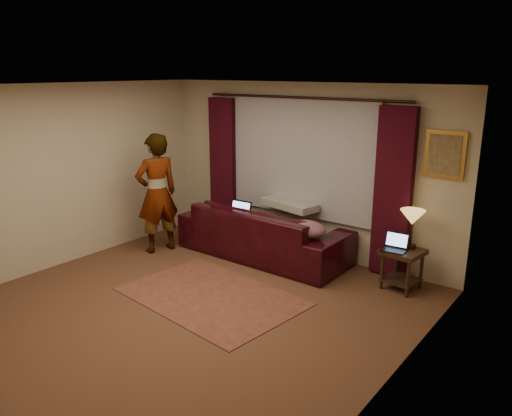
# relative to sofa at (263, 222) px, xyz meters

# --- Properties ---
(floor) EXTENTS (5.00, 5.00, 0.01)m
(floor) POSITION_rel_sofa_xyz_m (0.32, -1.94, -0.54)
(floor) COLOR brown
(floor) RESTS_ON ground
(ceiling) EXTENTS (5.00, 5.00, 0.02)m
(ceiling) POSITION_rel_sofa_xyz_m (0.32, -1.94, 2.06)
(ceiling) COLOR silver
(ceiling) RESTS_ON ground
(wall_back) EXTENTS (5.00, 0.02, 2.60)m
(wall_back) POSITION_rel_sofa_xyz_m (0.32, 0.56, 0.76)
(wall_back) COLOR #C3B699
(wall_back) RESTS_ON ground
(wall_left) EXTENTS (0.02, 5.00, 2.60)m
(wall_left) POSITION_rel_sofa_xyz_m (-2.18, -1.94, 0.76)
(wall_left) COLOR #C3B699
(wall_left) RESTS_ON ground
(wall_right) EXTENTS (0.02, 5.00, 2.60)m
(wall_right) POSITION_rel_sofa_xyz_m (2.82, -1.94, 0.76)
(wall_right) COLOR #C3B699
(wall_right) RESTS_ON ground
(sheer_curtain) EXTENTS (2.50, 0.05, 1.80)m
(sheer_curtain) POSITION_rel_sofa_xyz_m (0.32, 0.50, 0.96)
(sheer_curtain) COLOR #9E9DA5
(sheer_curtain) RESTS_ON wall_back
(drape_left) EXTENTS (0.50, 0.14, 2.30)m
(drape_left) POSITION_rel_sofa_xyz_m (-1.18, 0.45, 0.64)
(drape_left) COLOR #320712
(drape_left) RESTS_ON floor
(drape_right) EXTENTS (0.50, 0.14, 2.30)m
(drape_right) POSITION_rel_sofa_xyz_m (1.82, 0.45, 0.64)
(drape_right) COLOR #320712
(drape_right) RESTS_ON floor
(curtain_rod) EXTENTS (0.04, 0.04, 3.40)m
(curtain_rod) POSITION_rel_sofa_xyz_m (0.32, 0.45, 1.84)
(curtain_rod) COLOR black
(curtain_rod) RESTS_ON wall_back
(picture_frame) EXTENTS (0.50, 0.04, 0.60)m
(picture_frame) POSITION_rel_sofa_xyz_m (2.42, 0.53, 1.21)
(picture_frame) COLOR #C18C34
(picture_frame) RESTS_ON wall_back
(sofa) EXTENTS (2.67, 1.17, 1.07)m
(sofa) POSITION_rel_sofa_xyz_m (0.00, 0.00, 0.00)
(sofa) COLOR black
(sofa) RESTS_ON floor
(throw_blanket) EXTENTS (0.96, 0.53, 0.11)m
(throw_blanket) POSITION_rel_sofa_xyz_m (0.25, 0.33, 0.54)
(throw_blanket) COLOR #9C9B94
(throw_blanket) RESTS_ON sofa
(clothing_pile) EXTENTS (0.64, 0.56, 0.23)m
(clothing_pile) POSITION_rel_sofa_xyz_m (0.89, -0.19, 0.11)
(clothing_pile) COLOR #7A4A57
(clothing_pile) RESTS_ON sofa
(laptop_sofa) EXTENTS (0.39, 0.42, 0.27)m
(laptop_sofa) POSITION_rel_sofa_xyz_m (-0.42, -0.13, 0.13)
(laptop_sofa) COLOR black
(laptop_sofa) RESTS_ON sofa
(area_rug) EXTENTS (2.37, 1.71, 0.01)m
(area_rug) POSITION_rel_sofa_xyz_m (0.33, -1.55, -0.53)
(area_rug) COLOR brown
(area_rug) RESTS_ON floor
(end_table) EXTENTS (0.52, 0.52, 0.54)m
(end_table) POSITION_rel_sofa_xyz_m (2.14, 0.13, -0.27)
(end_table) COLOR black
(end_table) RESTS_ON floor
(tiffany_lamp) EXTENTS (0.33, 0.33, 0.51)m
(tiffany_lamp) POSITION_rel_sofa_xyz_m (2.18, 0.25, 0.26)
(tiffany_lamp) COLOR olive
(tiffany_lamp) RESTS_ON end_table
(laptop_table) EXTENTS (0.32, 0.35, 0.22)m
(laptop_table) POSITION_rel_sofa_xyz_m (2.06, 0.02, 0.12)
(laptop_table) COLOR black
(laptop_table) RESTS_ON end_table
(person) EXTENTS (0.68, 0.68, 1.86)m
(person) POSITION_rel_sofa_xyz_m (-1.45, -0.80, 0.39)
(person) COLOR #9C9B94
(person) RESTS_ON floor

